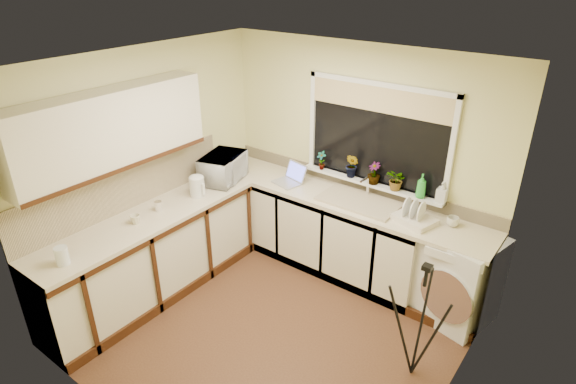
{
  "coord_description": "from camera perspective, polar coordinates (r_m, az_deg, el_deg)",
  "views": [
    {
      "loc": [
        2.23,
        -2.73,
        3.16
      ],
      "look_at": [
        -0.23,
        0.55,
        1.15
      ],
      "focal_mm": 29.72,
      "sensor_mm": 36.0,
      "label": 1
    }
  ],
  "objects": [
    {
      "name": "splashback_back",
      "position": [
        5.25,
        8.15,
        1.19
      ],
      "size": [
        3.2,
        0.02,
        0.14
      ],
      "primitive_type": "cube",
      "color": "beige",
      "rests_on": "wall_back"
    },
    {
      "name": "windowsill",
      "position": [
        5.09,
        9.83,
        1.06
      ],
      "size": [
        1.6,
        0.14,
        0.03
      ],
      "primitive_type": "cube",
      "color": "white",
      "rests_on": "wall_back"
    },
    {
      "name": "soap_bottle_clear",
      "position": [
        4.79,
        17.96,
        0.0
      ],
      "size": [
        0.1,
        0.1,
        0.21
      ],
      "primitive_type": "imported",
      "rotation": [
        0.0,
        0.0,
        0.03
      ],
      "color": "#999999",
      "rests_on": "windowsill"
    },
    {
      "name": "soap_bottle_green",
      "position": [
        4.81,
        15.67,
        0.69
      ],
      "size": [
        0.12,
        0.12,
        0.25
      ],
      "primitive_type": "imported",
      "rotation": [
        0.0,
        0.0,
        0.32
      ],
      "color": "green",
      "rests_on": "windowsill"
    },
    {
      "name": "glass_jug",
      "position": [
        4.34,
        -25.42,
        -6.9
      ],
      "size": [
        0.11,
        0.11,
        0.16
      ],
      "primitive_type": "cylinder",
      "color": "white",
      "rests_on": "worktop_left"
    },
    {
      "name": "floor",
      "position": [
        4.73,
        -1.88,
        -15.76
      ],
      "size": [
        3.2,
        3.2,
        0.0
      ],
      "primitive_type": "plane",
      "color": "brown",
      "rests_on": "ground"
    },
    {
      "name": "dish_rack",
      "position": [
        4.7,
        14.89,
        -3.19
      ],
      "size": [
        0.43,
        0.37,
        0.06
      ],
      "primitive_type": "cube",
      "rotation": [
        0.0,
        0.0,
        -0.27
      ],
      "color": "beige",
      "rests_on": "worktop_back"
    },
    {
      "name": "wall_back",
      "position": [
        5.16,
        8.39,
        3.81
      ],
      "size": [
        3.2,
        0.0,
        3.2
      ],
      "primitive_type": "plane",
      "rotation": [
        1.57,
        0.0,
        0.0
      ],
      "color": "beige",
      "rests_on": "ground"
    },
    {
      "name": "upper_cabinet",
      "position": [
        4.53,
        -20.45,
        7.0
      ],
      "size": [
        0.28,
        1.9,
        0.7
      ],
      "primitive_type": "cube",
      "color": "silver",
      "rests_on": "wall_left"
    },
    {
      "name": "plant_a",
      "position": [
        5.28,
        4.02,
        3.78
      ],
      "size": [
        0.12,
        0.09,
        0.21
      ],
      "primitive_type": "imported",
      "rotation": [
        0.0,
        0.0,
        -0.09
      ],
      "color": "#999999",
      "rests_on": "windowsill"
    },
    {
      "name": "laptop",
      "position": [
        5.34,
        0.34,
        1.74
      ],
      "size": [
        0.35,
        0.36,
        0.21
      ],
      "rotation": [
        0.0,
        0.0,
        -0.23
      ],
      "color": "#ACACB4",
      "rests_on": "worktop_back"
    },
    {
      "name": "kettle",
      "position": [
        5.1,
        -10.83,
        0.63
      ],
      "size": [
        0.16,
        0.16,
        0.21
      ],
      "primitive_type": "cylinder",
      "color": "silver",
      "rests_on": "worktop_left"
    },
    {
      "name": "worktop_left",
      "position": [
        4.85,
        -16.4,
        -3.05
      ],
      "size": [
        0.6,
        2.4,
        0.04
      ],
      "primitive_type": "cube",
      "color": "beige",
      "rests_on": "base_cabinet_left"
    },
    {
      "name": "base_cabinet_back",
      "position": [
        5.42,
        3.3,
        -4.13
      ],
      "size": [
        2.55,
        0.6,
        0.86
      ],
      "primitive_type": "cube",
      "color": "silver",
      "rests_on": "floor"
    },
    {
      "name": "tripod",
      "position": [
        4.08,
        15.38,
        -14.78
      ],
      "size": [
        0.7,
        0.7,
        1.1
      ],
      "primitive_type": null,
      "rotation": [
        0.0,
        0.0,
        -0.38
      ],
      "color": "black",
      "rests_on": "floor"
    },
    {
      "name": "steel_jar",
      "position": [
        4.9,
        -15.23,
        -1.64
      ],
      "size": [
        0.07,
        0.07,
        0.1
      ],
      "primitive_type": "cylinder",
      "color": "white",
      "rests_on": "worktop_left"
    },
    {
      "name": "cup_left",
      "position": [
        4.74,
        -17.81,
        -3.13
      ],
      "size": [
        0.11,
        0.11,
        0.09
      ],
      "primitive_type": "imported",
      "rotation": [
        0.0,
        0.0,
        0.15
      ],
      "color": "beige",
      "rests_on": "worktop_left"
    },
    {
      "name": "ceiling",
      "position": [
        3.59,
        -2.46,
        14.71
      ],
      "size": [
        3.2,
        3.2,
        0.0
      ],
      "primitive_type": "plane",
      "rotation": [
        3.14,
        0.0,
        0.0
      ],
      "color": "white",
      "rests_on": "ground"
    },
    {
      "name": "wall_right",
      "position": [
        3.4,
        19.73,
        -10.32
      ],
      "size": [
        0.0,
        3.0,
        3.0
      ],
      "primitive_type": "plane",
      "rotation": [
        1.57,
        0.0,
        -1.57
      ],
      "color": "beige",
      "rests_on": "ground"
    },
    {
      "name": "plant_c",
      "position": [
        5.0,
        10.25,
        2.23
      ],
      "size": [
        0.17,
        0.17,
        0.24
      ],
      "primitive_type": "imported",
      "rotation": [
        0.0,
        0.0,
        -0.35
      ],
      "color": "#999999",
      "rests_on": "windowsill"
    },
    {
      "name": "plant_d",
      "position": [
        4.9,
        12.89,
        1.41
      ],
      "size": [
        0.25,
        0.24,
        0.23
      ],
      "primitive_type": "imported",
      "rotation": [
        0.0,
        0.0,
        -0.39
      ],
      "color": "#999999",
      "rests_on": "windowsill"
    },
    {
      "name": "window_blind",
      "position": [
        4.81,
        10.81,
        10.82
      ],
      "size": [
        1.5,
        0.02,
        0.25
      ],
      "primitive_type": "cube",
      "color": "tan",
      "rests_on": "wall_back"
    },
    {
      "name": "faucet",
      "position": [
        5.06,
        9.55,
        0.72
      ],
      "size": [
        0.03,
        0.03,
        0.24
      ],
      "primitive_type": "cylinder",
      "color": "silver",
      "rests_on": "worktop_back"
    },
    {
      "name": "worktop_back",
      "position": [
        5.06,
        6.48,
        -0.83
      ],
      "size": [
        3.2,
        0.6,
        0.04
      ],
      "primitive_type": "cube",
      "color": "beige",
      "rests_on": "base_cabinet_back"
    },
    {
      "name": "plant_b",
      "position": [
        5.11,
        7.68,
        3.13
      ],
      "size": [
        0.18,
        0.17,
        0.27
      ],
      "primitive_type": "imported",
      "rotation": [
        0.0,
        0.0,
        -0.41
      ],
      "color": "#999999",
      "rests_on": "windowsill"
    },
    {
      "name": "wall_left",
      "position": [
        5.09,
        -16.34,
        2.67
      ],
      "size": [
        0.0,
        3.0,
        3.0
      ],
      "primitive_type": "plane",
      "rotation": [
        1.57,
        0.0,
        1.57
      ],
      "color": "beige",
      "rests_on": "ground"
    },
    {
      "name": "base_cabinet_left",
      "position": [
        5.08,
        -15.77,
        -7.48
      ],
      "size": [
        0.54,
        2.4,
        0.86
      ],
      "primitive_type": "cube",
      "color": "silver",
      "rests_on": "floor"
    },
    {
      "name": "wall_front",
      "position": [
        3.2,
        -19.67,
        -12.92
      ],
      "size": [
        3.2,
        0.0,
        3.2
      ],
      "primitive_type": "plane",
      "rotation": [
        -1.57,
        0.0,
        0.0
      ],
      "color": "beige",
      "rests_on": "ground"
    },
    {
      "name": "window_glass",
      "position": [
        4.95,
        10.58,
        6.69
      ],
      "size": [
        1.5,
        0.02,
        1.0
      ],
      "primitive_type": "cube",
      "color": "black",
      "rests_on": "wall_back"
    },
    {
      "name": "microwave",
      "position": [
        5.39,
        -7.77,
        2.88
      ],
      "size": [
        0.51,
        0.63,
        0.3
      ],
      "primitive_type": "imported",
      "rotation": [
        0.0,
        0.0,
        1.86
      ],
      "color": "white",
      "rests_on": "worktop_left"
    },
    {
      "name": "sink",
      "position": [
        4.96,
        8.48,
        -1.11
      ],
      "size": [
        0.82,
        0.46,
        0.03
      ],
      "primitive_type": "cube",
      "color": "tan",
      "rests_on": "worktop_back"
    },
    {
      "name": "washing_machine",
      "position": [
        4.86,
        19.73,
        -9.62
      ],
      "size": [
        0.75,
        0.73,
        0.89
      ],
      "primitive_type": "cube",
      "rotation": [
        0.0,
        0.0,
        -0.23
      ],
      "color": "silver",
      "rests_on": "floor"
    },
    {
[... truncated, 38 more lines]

